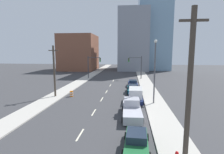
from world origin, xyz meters
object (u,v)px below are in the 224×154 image
object	(u,v)px
box_truck_navy	(135,95)
pickup_truck_silver	(132,109)
traffic_barrel	(71,94)
sedan_green	(136,141)
sedan_blue	(133,83)
traffic_signal_left	(92,64)
traffic_signal_right	(138,65)
sedan_teal	(133,89)
street_lamp	(155,68)
utility_pole_right_near	(189,92)
utility_pole_left_mid	(54,71)

from	to	relation	value
box_truck_navy	pickup_truck_silver	bearing A→B (deg)	-94.81
traffic_barrel	sedan_green	world-z (taller)	sedan_green
sedan_blue	sedan_green	bearing A→B (deg)	-91.36
traffic_signal_left	box_truck_navy	size ratio (longest dim) A/B	1.15
traffic_signal_right	sedan_blue	bearing A→B (deg)	-97.52
traffic_signal_left	sedan_teal	distance (m)	20.45
street_lamp	box_truck_navy	world-z (taller)	street_lamp
utility_pole_right_near	traffic_barrel	distance (m)	22.58
traffic_signal_right	utility_pole_right_near	xyz separation A→B (m)	(1.57, -38.07, 1.09)
utility_pole_right_near	box_truck_navy	distance (m)	16.41
traffic_signal_right	traffic_barrel	bearing A→B (deg)	-120.06
street_lamp	sedan_green	bearing A→B (deg)	-103.13
utility_pole_left_mid	box_truck_navy	bearing A→B (deg)	-5.53
traffic_signal_left	sedan_teal	size ratio (longest dim) A/B	1.36
pickup_truck_silver	sedan_blue	size ratio (longest dim) A/B	1.35
utility_pole_right_near	sedan_teal	size ratio (longest dim) A/B	2.16
street_lamp	sedan_teal	xyz separation A→B (m)	(-2.98, 6.84, -4.61)
street_lamp	sedan_teal	bearing A→B (deg)	113.52
utility_pole_left_mid	sedan_blue	size ratio (longest dim) A/B	1.85
traffic_signal_right	utility_pole_right_near	bearing A→B (deg)	-87.64
utility_pole_left_mid	traffic_signal_right	bearing A→B (deg)	55.55
utility_pole_left_mid	pickup_truck_silver	bearing A→B (deg)	-30.45
box_truck_navy	sedan_blue	world-z (taller)	box_truck_navy
pickup_truck_silver	box_truck_navy	xyz separation A→B (m)	(0.57, 6.22, 0.19)
traffic_barrel	sedan_green	distance (m)	18.51
pickup_truck_silver	traffic_signal_left	bearing A→B (deg)	109.24
utility_pole_left_mid	street_lamp	xyz separation A→B (m)	(15.99, -2.28, 0.89)
utility_pole_right_near	traffic_signal_left	bearing A→B (deg)	110.90
sedan_teal	sedan_blue	world-z (taller)	sedan_teal
utility_pole_right_near	utility_pole_left_mid	xyz separation A→B (m)	(-16.07, 16.93, -0.77)
utility_pole_left_mid	sedan_blue	bearing A→B (deg)	38.90
pickup_truck_silver	utility_pole_left_mid	bearing A→B (deg)	147.34
traffic_barrel	street_lamp	xyz separation A→B (m)	(13.39, -2.86, 4.82)
utility_pole_left_mid	sedan_teal	distance (m)	14.28
traffic_signal_left	street_lamp	world-z (taller)	street_lamp
box_truck_navy	sedan_teal	distance (m)	5.87
traffic_barrel	sedan_blue	distance (m)	14.50
utility_pole_left_mid	sedan_teal	xyz separation A→B (m)	(13.01, 4.56, -3.72)
pickup_truck_silver	sedan_teal	xyz separation A→B (m)	(0.23, 12.08, -0.10)
traffic_signal_right	traffic_barrel	size ratio (longest dim) A/B	6.72
traffic_signal_right	street_lamp	distance (m)	23.50
traffic_signal_left	utility_pole_right_near	size ratio (longest dim) A/B	0.63
traffic_barrel	sedan_blue	world-z (taller)	sedan_blue
traffic_signal_left	utility_pole_left_mid	xyz separation A→B (m)	(-1.53, -21.14, 0.32)
utility_pole_right_near	sedan_green	bearing A→B (deg)	142.50
traffic_signal_right	sedan_teal	bearing A→B (deg)	-95.12
utility_pole_right_near	pickup_truck_silver	size ratio (longest dim) A/B	1.61
utility_pole_left_mid	street_lamp	size ratio (longest dim) A/B	0.93
utility_pole_left_mid	sedan_teal	bearing A→B (deg)	19.32
traffic_barrel	box_truck_navy	bearing A→B (deg)	-9.90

